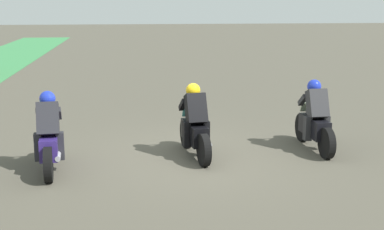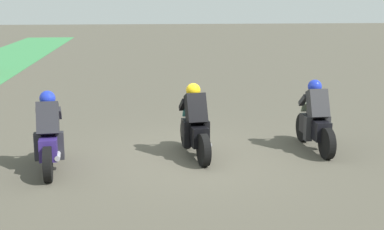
% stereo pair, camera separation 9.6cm
% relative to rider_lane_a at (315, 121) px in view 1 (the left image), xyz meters
% --- Properties ---
extents(ground_plane, '(120.00, 120.00, 0.00)m').
position_rel_rider_lane_a_xyz_m(ground_plane, '(-0.30, 2.72, -0.62)').
color(ground_plane, '#4D493D').
extents(rider_lane_a, '(2.04, 0.55, 1.51)m').
position_rel_rider_lane_a_xyz_m(rider_lane_a, '(0.00, 0.00, 0.00)').
color(rider_lane_a, black).
rests_on(rider_lane_a, ground_plane).
extents(rider_lane_b, '(2.04, 0.59, 1.51)m').
position_rel_rider_lane_a_xyz_m(rider_lane_b, '(-0.22, 2.62, 0.00)').
color(rider_lane_b, black).
rests_on(rider_lane_b, ground_plane).
extents(rider_lane_c, '(2.04, 0.56, 1.51)m').
position_rel_rider_lane_a_xyz_m(rider_lane_c, '(-0.84, 5.46, 0.00)').
color(rider_lane_c, black).
rests_on(rider_lane_c, ground_plane).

